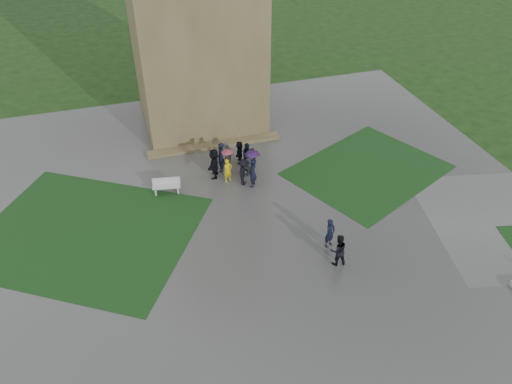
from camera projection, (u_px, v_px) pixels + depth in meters
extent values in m
plane|color=black|center=(263.00, 250.00, 25.30)|extent=(120.00, 120.00, 0.00)
cube|color=#3A3A38|center=(251.00, 226.00, 26.83)|extent=(34.00, 34.00, 0.02)
cube|color=black|center=(87.00, 233.00, 26.36)|extent=(14.10, 13.46, 0.01)
cube|color=black|center=(368.00, 170.00, 31.14)|extent=(11.12, 10.15, 0.01)
cube|color=brown|center=(215.00, 145.00, 33.38)|extent=(9.00, 0.80, 0.22)
cube|color=#BAB9B5|center=(166.00, 186.00, 28.93)|extent=(1.66, 0.75, 0.06)
cube|color=#BAB9B5|center=(156.00, 191.00, 29.01)|extent=(0.16, 0.44, 0.45)
cube|color=#BAB9B5|center=(178.00, 189.00, 29.15)|extent=(0.16, 0.44, 0.45)
cube|color=#BAB9B5|center=(166.00, 181.00, 28.98)|extent=(1.59, 0.32, 0.43)
imported|color=black|center=(253.00, 161.00, 30.41)|extent=(0.51, 0.70, 1.76)
imported|color=black|center=(248.00, 155.00, 31.03)|extent=(0.80, 0.46, 1.64)
imported|color=black|center=(239.00, 152.00, 31.48)|extent=(0.89, 1.46, 1.49)
imported|color=#3F4044|center=(228.00, 154.00, 31.06)|extent=(0.61, 0.74, 1.74)
imported|color=black|center=(221.00, 157.00, 30.54)|extent=(0.61, 0.80, 1.95)
imported|color=black|center=(214.00, 163.00, 30.04)|extent=(1.21, 1.88, 1.90)
imported|color=yellow|center=(228.00, 170.00, 29.76)|extent=(0.65, 0.54, 1.52)
imported|color=black|center=(244.00, 172.00, 29.43)|extent=(1.09, 1.24, 1.72)
imported|color=black|center=(253.00, 173.00, 29.26)|extent=(0.73, 0.80, 1.84)
imported|color=#3F4044|center=(249.00, 164.00, 30.22)|extent=(1.10, 0.92, 1.63)
imported|color=#D65870|center=(227.00, 154.00, 29.07)|extent=(0.65, 0.65, 0.57)
imported|color=#562B77|center=(253.00, 156.00, 28.58)|extent=(0.84, 0.84, 0.74)
imported|color=black|center=(213.00, 148.00, 29.39)|extent=(0.99, 0.99, 0.91)
imported|color=#D65870|center=(239.00, 133.00, 30.67)|extent=(0.95, 0.95, 0.87)
imported|color=black|center=(330.00, 233.00, 25.09)|extent=(0.72, 0.63, 1.66)
imported|color=black|center=(338.00, 250.00, 24.01)|extent=(0.89, 0.56, 1.75)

